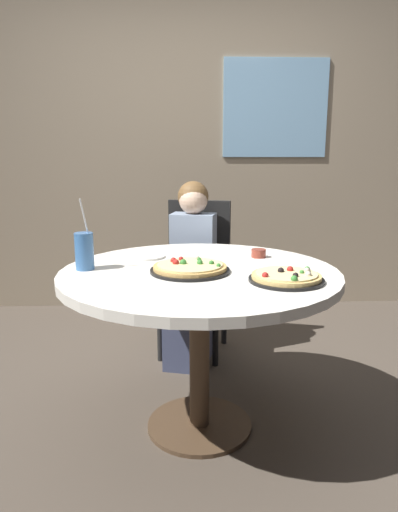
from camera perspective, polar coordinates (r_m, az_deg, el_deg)
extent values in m
plane|color=#4C4238|center=(2.28, 0.06, -20.30)|extent=(8.00, 8.00, 0.00)
cube|color=gray|center=(3.79, -1.25, 15.70)|extent=(5.20, 0.12, 2.90)
cube|color=#8CBFE5|center=(3.81, 9.42, 17.58)|extent=(0.81, 0.02, 0.74)
cylinder|color=silver|center=(1.98, 0.06, -2.28)|extent=(1.20, 1.20, 0.04)
cylinder|color=#4C3826|center=(2.11, 0.06, -11.93)|extent=(0.09, 0.09, 0.69)
cylinder|color=#4C3826|center=(2.28, 0.06, -20.09)|extent=(0.48, 0.48, 0.02)
cube|color=black|center=(2.87, -0.69, -3.83)|extent=(0.49, 0.49, 0.04)
cube|color=black|center=(2.98, 0.04, 1.93)|extent=(0.40, 0.14, 0.52)
cylinder|color=black|center=(2.83, -4.84, -8.94)|extent=(0.04, 0.04, 0.41)
cylinder|color=black|center=(2.76, 2.05, -9.49)|extent=(0.04, 0.04, 0.41)
cylinder|color=black|center=(3.14, -3.06, -6.74)|extent=(0.04, 0.04, 0.41)
cylinder|color=black|center=(3.07, 3.13, -7.16)|extent=(0.04, 0.04, 0.41)
cube|color=#3F4766|center=(2.79, -1.30, -8.78)|extent=(0.31, 0.37, 0.45)
cube|color=#8C9EB7|center=(2.79, -0.69, 0.79)|extent=(0.29, 0.22, 0.44)
sphere|color=beige|center=(2.75, -0.71, 6.92)|extent=(0.17, 0.17, 0.17)
sphere|color=brown|center=(2.77, -0.62, 7.37)|extent=(0.18, 0.18, 0.18)
cylinder|color=black|center=(1.95, -1.13, -1.80)|extent=(0.34, 0.34, 0.01)
cylinder|color=tan|center=(1.94, -1.13, -1.40)|extent=(0.31, 0.31, 0.02)
cylinder|color=beige|center=(1.94, -1.13, -1.08)|extent=(0.28, 0.28, 0.01)
sphere|color=#B2231E|center=(1.98, -3.18, -0.56)|extent=(0.03, 0.03, 0.03)
sphere|color=#B2231E|center=(2.01, -2.24, -0.38)|extent=(0.02, 0.02, 0.02)
sphere|color=#B2231E|center=(1.94, -2.88, -0.81)|extent=(0.03, 0.03, 0.03)
sphere|color=#387F33|center=(2.01, 0.08, -0.42)|extent=(0.02, 0.02, 0.02)
sphere|color=#387F33|center=(1.90, 2.43, -1.17)|extent=(0.02, 0.02, 0.02)
sphere|color=#387F33|center=(1.94, 1.56, -0.85)|extent=(0.02, 0.02, 0.02)
sphere|color=#387F33|center=(1.94, 0.14, -0.84)|extent=(0.02, 0.02, 0.02)
sphere|color=beige|center=(2.04, -0.22, -0.19)|extent=(0.02, 0.02, 0.02)
sphere|color=#387F33|center=(1.94, -1.96, -0.80)|extent=(0.03, 0.03, 0.03)
cylinder|color=black|center=(1.83, 10.72, -2.91)|extent=(0.29, 0.29, 0.01)
cylinder|color=#D8B266|center=(1.83, 10.74, -2.49)|extent=(0.27, 0.27, 0.02)
cylinder|color=beige|center=(1.83, 10.76, -2.16)|extent=(0.24, 0.24, 0.01)
sphere|color=#B2231E|center=(1.86, 11.20, -1.62)|extent=(0.03, 0.03, 0.03)
sphere|color=black|center=(1.78, 11.86, -2.36)|extent=(0.02, 0.02, 0.02)
sphere|color=#387F33|center=(1.83, 12.60, -1.97)|extent=(0.02, 0.02, 0.02)
sphere|color=#387F33|center=(1.72, 11.69, -2.79)|extent=(0.03, 0.03, 0.03)
sphere|color=black|center=(1.84, 10.09, -1.79)|extent=(0.03, 0.03, 0.03)
sphere|color=#387F33|center=(1.89, 13.24, -1.58)|extent=(0.02, 0.02, 0.02)
sphere|color=beige|center=(1.80, 13.34, -2.22)|extent=(0.02, 0.02, 0.02)
sphere|color=#B2231E|center=(1.76, 8.19, -2.39)|extent=(0.03, 0.03, 0.03)
sphere|color=beige|center=(1.86, 13.19, -1.78)|extent=(0.02, 0.02, 0.02)
cylinder|color=#3F72B2|center=(2.03, -13.99, 0.58)|extent=(0.08, 0.08, 0.16)
cylinder|color=white|center=(2.01, -13.83, 3.88)|extent=(0.04, 0.04, 0.22)
cylinder|color=brown|center=(2.23, 7.38, 0.34)|extent=(0.07, 0.07, 0.04)
cylinder|color=white|center=(2.23, -6.56, -0.05)|extent=(0.18, 0.18, 0.01)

